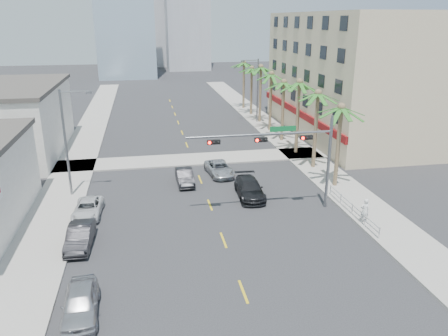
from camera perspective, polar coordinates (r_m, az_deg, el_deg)
name	(u,v)px	position (r m, az deg, el deg)	size (l,w,h in m)	color
ground	(236,272)	(26.59, 1.54, -13.42)	(260.00, 260.00, 0.00)	#262628
sidewalk_right	(307,159)	(47.34, 10.75, 1.20)	(4.00, 120.00, 0.15)	gray
sidewalk_left	(72,172)	(44.85, -19.22, -0.56)	(4.00, 120.00, 0.15)	gray
sidewalk_cross	(193,159)	(46.41, -4.12, 1.13)	(80.00, 4.00, 0.15)	gray
building_right	(357,75)	(58.83, 16.97, 11.56)	(15.25, 28.00, 15.00)	beige
building_left_far	(7,122)	(53.14, -26.50, 5.40)	(11.00, 18.00, 7.20)	beige
traffic_signal_mast	(290,148)	(33.01, 8.59, 2.60)	(11.12, 0.54, 7.20)	slate
palm_tree_0	(341,108)	(38.37, 15.09, 7.55)	(4.80, 4.80, 7.80)	brown
palm_tree_1	(318,94)	(42.98, 12.19, 9.41)	(4.80, 4.80, 8.16)	brown
palm_tree_2	(299,83)	(47.71, 9.83, 10.89)	(4.80, 4.80, 8.52)	brown
palm_tree_3	(284,83)	(52.67, 7.83, 10.96)	(4.80, 4.80, 7.80)	brown
palm_tree_4	(271,75)	(57.55, 6.22, 12.04)	(4.80, 4.80, 8.16)	brown
palm_tree_5	(261,68)	(62.48, 4.84, 12.94)	(4.80, 4.80, 8.52)	brown
palm_tree_6	(252,69)	(67.55, 3.65, 12.82)	(4.80, 4.80, 7.80)	brown
palm_tree_7	(244,63)	(72.55, 2.63, 13.53)	(4.80, 4.80, 8.16)	brown
streetlight_left	(68,138)	(37.61, -19.74, 3.69)	(2.55, 0.25, 9.00)	slate
streetlight_right	(256,87)	(62.66, 4.23, 10.46)	(2.55, 0.25, 9.00)	slate
guardrail	(352,208)	(34.53, 16.42, -5.01)	(0.08, 8.08, 1.00)	silver
car_parked_near	(80,303)	(23.98, -18.25, -16.39)	(1.74, 4.33, 1.47)	#B3B2B7
car_parked_mid	(80,236)	(30.43, -18.30, -8.48)	(1.50, 4.29, 1.41)	black
car_parked_far	(88,209)	(34.71, -17.36, -5.11)	(1.98, 4.30, 1.19)	silver
car_lane_left	(185,177)	(39.66, -5.15, -1.12)	(1.43, 4.10, 1.35)	black
car_lane_center	(219,169)	(41.71, -0.60, -0.08)	(2.12, 4.60, 1.28)	#BABBBF
car_lane_right	(250,188)	(36.68, 3.35, -2.68)	(2.07, 5.10, 1.48)	black
pedestrian	(365,211)	(33.28, 17.91, -5.32)	(0.68, 0.44, 1.85)	silver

